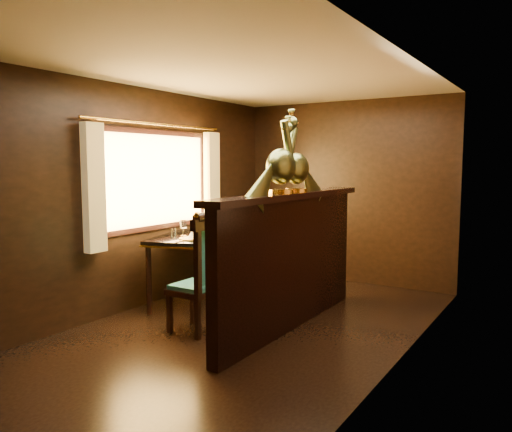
% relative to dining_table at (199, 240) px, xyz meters
% --- Properties ---
extents(ground, '(5.00, 5.00, 0.00)m').
position_rel_dining_table_xyz_m(ground, '(1.05, -0.55, -0.74)').
color(ground, black).
rests_on(ground, ground).
extents(room_shell, '(3.04, 5.04, 2.52)m').
position_rel_dining_table_xyz_m(room_shell, '(0.97, -0.53, 0.84)').
color(room_shell, black).
rests_on(room_shell, ground).
extents(partition, '(0.26, 2.70, 1.36)m').
position_rel_dining_table_xyz_m(partition, '(1.37, -0.25, -0.02)').
color(partition, black).
rests_on(partition, ground).
extents(dining_table, '(1.21, 1.56, 1.01)m').
position_rel_dining_table_xyz_m(dining_table, '(0.00, 0.00, 0.00)').
color(dining_table, black).
rests_on(dining_table, ground).
extents(chair_left, '(0.43, 0.48, 1.21)m').
position_rel_dining_table_xyz_m(chair_left, '(0.75, -0.86, -0.11)').
color(chair_left, black).
rests_on(chair_left, ground).
extents(chair_right, '(0.60, 0.61, 1.33)m').
position_rel_dining_table_xyz_m(chair_right, '(1.04, 0.11, -0.04)').
color(chair_right, black).
rests_on(chair_right, ground).
extents(peacock_left, '(0.26, 0.68, 0.81)m').
position_rel_dining_table_xyz_m(peacock_left, '(1.38, -0.46, 1.03)').
color(peacock_left, '#1C5537').
rests_on(peacock_left, partition).
extents(peacock_right, '(0.23, 0.62, 0.74)m').
position_rel_dining_table_xyz_m(peacock_right, '(1.38, -0.15, 0.99)').
color(peacock_right, '#1C5537').
rests_on(peacock_right, partition).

